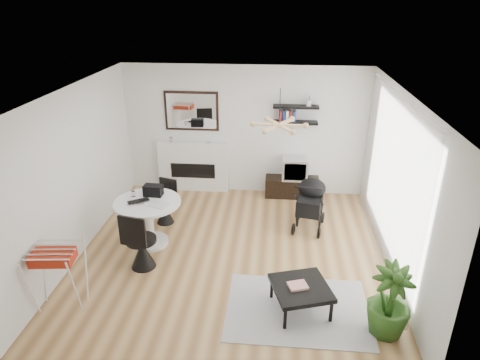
# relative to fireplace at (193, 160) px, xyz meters

# --- Properties ---
(floor) EXTENTS (5.00, 5.00, 0.00)m
(floor) POSITION_rel_fireplace_xyz_m (1.10, -2.42, -0.69)
(floor) COLOR olive
(floor) RESTS_ON ground
(ceiling) EXTENTS (5.00, 5.00, 0.00)m
(ceiling) POSITION_rel_fireplace_xyz_m (1.10, -2.42, 2.01)
(ceiling) COLOR white
(ceiling) RESTS_ON wall_back
(wall_back) EXTENTS (5.00, 0.00, 5.00)m
(wall_back) POSITION_rel_fireplace_xyz_m (1.10, 0.08, 0.66)
(wall_back) COLOR white
(wall_back) RESTS_ON floor
(wall_left) EXTENTS (0.00, 5.00, 5.00)m
(wall_left) POSITION_rel_fireplace_xyz_m (-1.40, -2.42, 0.66)
(wall_left) COLOR white
(wall_left) RESTS_ON floor
(wall_right) EXTENTS (0.00, 5.00, 5.00)m
(wall_right) POSITION_rel_fireplace_xyz_m (3.60, -2.42, 0.66)
(wall_right) COLOR white
(wall_right) RESTS_ON floor
(sheer_curtain) EXTENTS (0.04, 3.60, 2.60)m
(sheer_curtain) POSITION_rel_fireplace_xyz_m (3.50, -2.22, 0.66)
(sheer_curtain) COLOR white
(sheer_curtain) RESTS_ON wall_right
(fireplace) EXTENTS (1.50, 0.17, 2.16)m
(fireplace) POSITION_rel_fireplace_xyz_m (0.00, 0.00, 0.00)
(fireplace) COLOR white
(fireplace) RESTS_ON floor
(shelf_lower) EXTENTS (0.90, 0.25, 0.04)m
(shelf_lower) POSITION_rel_fireplace_xyz_m (2.12, -0.05, 0.91)
(shelf_lower) COLOR black
(shelf_lower) RESTS_ON wall_back
(shelf_upper) EXTENTS (0.90, 0.25, 0.04)m
(shelf_upper) POSITION_rel_fireplace_xyz_m (2.12, -0.05, 1.23)
(shelf_upper) COLOR black
(shelf_upper) RESTS_ON wall_back
(pendant_lamp) EXTENTS (0.90, 0.90, 0.10)m
(pendant_lamp) POSITION_rel_fireplace_xyz_m (1.80, -2.12, 1.46)
(pendant_lamp) COLOR tan
(pendant_lamp) RESTS_ON ceiling
(tv_console) EXTENTS (1.11, 0.39, 0.42)m
(tv_console) POSITION_rel_fireplace_xyz_m (2.12, -0.13, -0.48)
(tv_console) COLOR black
(tv_console) RESTS_ON floor
(crt_tv) EXTENTS (0.52, 0.45, 0.45)m
(crt_tv) POSITION_rel_fireplace_xyz_m (2.16, -0.13, -0.04)
(crt_tv) COLOR silver
(crt_tv) RESTS_ON tv_console
(dining_table) EXTENTS (1.11, 1.11, 0.81)m
(dining_table) POSITION_rel_fireplace_xyz_m (-0.33, -2.24, -0.15)
(dining_table) COLOR white
(dining_table) RESTS_ON floor
(laptop) EXTENTS (0.42, 0.38, 0.03)m
(laptop) POSITION_rel_fireplace_xyz_m (-0.44, -2.32, 0.14)
(laptop) COLOR black
(laptop) RESTS_ON dining_table
(black_bag) EXTENTS (0.32, 0.21, 0.19)m
(black_bag) POSITION_rel_fireplace_xyz_m (-0.29, -2.01, 0.22)
(black_bag) COLOR black
(black_bag) RESTS_ON dining_table
(newspaper) EXTENTS (0.37, 0.34, 0.01)m
(newspaper) POSITION_rel_fireplace_xyz_m (-0.10, -2.35, 0.13)
(newspaper) COLOR white
(newspaper) RESTS_ON dining_table
(drinking_glass) EXTENTS (0.06, 0.06, 0.10)m
(drinking_glass) POSITION_rel_fireplace_xyz_m (-0.62, -2.08, 0.18)
(drinking_glass) COLOR white
(drinking_glass) RESTS_ON dining_table
(chair_far) EXTENTS (0.43, 0.44, 0.83)m
(chair_far) POSITION_rel_fireplace_xyz_m (-0.26, -1.47, -0.42)
(chair_far) COLOR black
(chair_far) RESTS_ON floor
(chair_near) EXTENTS (0.49, 0.51, 1.00)m
(chair_near) POSITION_rel_fireplace_xyz_m (-0.26, -2.93, -0.37)
(chair_near) COLOR black
(chair_near) RESTS_ON floor
(drying_rack) EXTENTS (0.69, 0.65, 0.94)m
(drying_rack) POSITION_rel_fireplace_xyz_m (-1.08, -3.92, -0.19)
(drying_rack) COLOR white
(drying_rack) RESTS_ON floor
(stroller) EXTENTS (0.65, 0.89, 1.01)m
(stroller) POSITION_rel_fireplace_xyz_m (2.42, -1.39, -0.25)
(stroller) COLOR black
(stroller) RESTS_ON floor
(rug) EXTENTS (1.94, 1.40, 0.01)m
(rug) POSITION_rel_fireplace_xyz_m (2.15, -3.70, -0.68)
(rug) COLOR #A0A0A0
(rug) RESTS_ON floor
(coffee_table) EXTENTS (0.92, 0.92, 0.38)m
(coffee_table) POSITION_rel_fireplace_xyz_m (2.17, -3.69, -0.34)
(coffee_table) COLOR black
(coffee_table) RESTS_ON rug
(magazines) EXTENTS (0.30, 0.26, 0.04)m
(magazines) POSITION_rel_fireplace_xyz_m (2.13, -3.71, -0.28)
(magazines) COLOR #DC4C37
(magazines) RESTS_ON coffee_table
(potted_plant) EXTENTS (0.69, 0.69, 0.99)m
(potted_plant) POSITION_rel_fireplace_xyz_m (3.24, -4.02, -0.19)
(potted_plant) COLOR #274F16
(potted_plant) RESTS_ON floor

